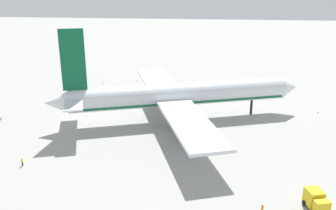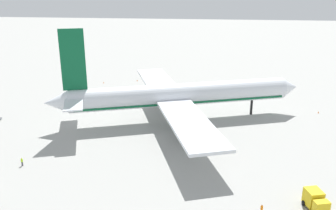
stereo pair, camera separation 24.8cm
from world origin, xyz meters
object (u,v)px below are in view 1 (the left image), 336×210
object	(u,v)px
airliner	(177,95)
traffic_cone_1	(137,80)
traffic_cone_2	(318,112)
traffic_cone_3	(103,83)
ground_worker_1	(22,162)
ground_worker_2	(262,209)
service_truck_1	(316,200)

from	to	relation	value
airliner	traffic_cone_1	world-z (taller)	airliner
airliner	traffic_cone_2	size ratio (longest dim) A/B	124.03
traffic_cone_3	ground_worker_1	bearing A→B (deg)	-88.06
airliner	traffic_cone_2	bearing A→B (deg)	14.85
ground_worker_2	traffic_cone_1	world-z (taller)	ground_worker_2
ground_worker_2	traffic_cone_2	xyz separation A→B (m)	(22.54, 51.30, -0.62)
traffic_cone_2	traffic_cone_1	bearing A→B (deg)	153.99
traffic_cone_1	traffic_cone_3	distance (m)	12.90
service_truck_1	traffic_cone_3	world-z (taller)	service_truck_1
traffic_cone_2	traffic_cone_3	bearing A→B (deg)	161.13
ground_worker_1	traffic_cone_1	bearing A→B (deg)	81.97
service_truck_1	traffic_cone_1	xyz separation A→B (m)	(-46.34, 78.07, -1.43)
service_truck_1	traffic_cone_3	xyz separation A→B (m)	(-58.38, 73.43, -1.43)
airliner	ground_worker_1	size ratio (longest dim) A/B	38.24
traffic_cone_2	airliner	bearing A→B (deg)	-165.15
traffic_cone_2	service_truck_1	bearing A→B (deg)	-105.51
ground_worker_2	traffic_cone_3	distance (m)	90.56
airliner	traffic_cone_3	xyz separation A→B (m)	(-31.38, 35.34, -6.95)
ground_worker_2	traffic_cone_1	bearing A→B (deg)	114.89
ground_worker_2	traffic_cone_2	world-z (taller)	ground_worker_2
airliner	service_truck_1	distance (m)	47.02
traffic_cone_2	traffic_cone_3	distance (m)	76.02
ground_worker_2	traffic_cone_2	size ratio (longest dim) A/B	3.21
ground_worker_1	traffic_cone_2	world-z (taller)	ground_worker_1
airliner	traffic_cone_2	world-z (taller)	airliner
ground_worker_2	traffic_cone_1	size ratio (longest dim) A/B	3.21
traffic_cone_1	airliner	bearing A→B (deg)	-64.19
traffic_cone_1	traffic_cone_2	distance (m)	66.65
ground_worker_1	traffic_cone_2	bearing A→B (deg)	30.15
ground_worker_2	traffic_cone_2	bearing A→B (deg)	66.29
traffic_cone_3	traffic_cone_2	bearing A→B (deg)	-18.87
service_truck_1	ground_worker_1	distance (m)	56.80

